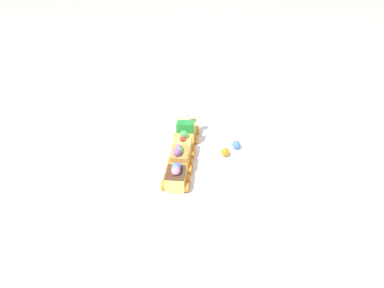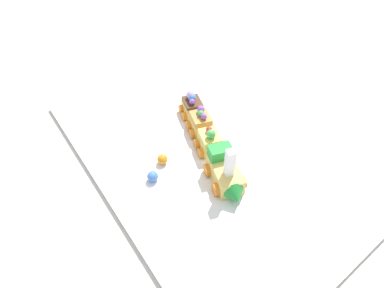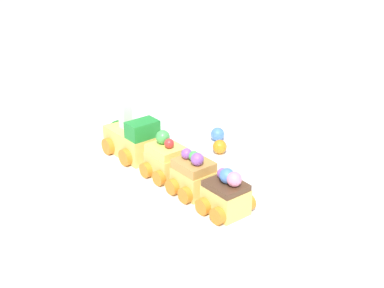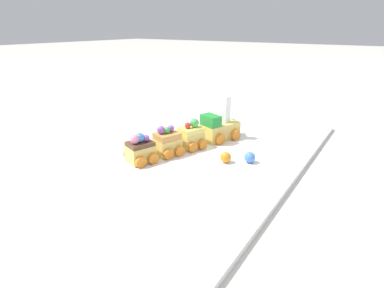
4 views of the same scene
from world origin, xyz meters
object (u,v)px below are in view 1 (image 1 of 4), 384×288
Objects in this scene: cake_car_caramel at (180,161)px; cake_car_chocolate at (176,178)px; cake_train_locomotive at (187,129)px; cake_car_lemon at (183,147)px; gumball_orange at (225,152)px; gumball_blue at (236,145)px.

cake_car_caramel reaches higher than cake_car_chocolate.
cake_train_locomotive is 1.70× the size of cake_car_caramel.
cake_car_caramel is at bearing 179.71° from cake_car_lemon.
cake_car_lemon is 0.12m from gumball_orange.
cake_car_lemon is at bearing 89.20° from gumball_blue.
gumball_blue is (0.06, -0.18, -0.01)m from cake_car_caramel.
cake_car_lemon is (-0.10, 0.03, -0.00)m from cake_train_locomotive.
cake_train_locomotive is 5.48× the size of gumball_blue.
cake_car_lemon reaches higher than cake_car_caramel.
cake_car_lemon reaches higher than gumball_blue.
cake_train_locomotive is at bearing 0.07° from cake_car_lemon.
cake_train_locomotive is at bearing -0.07° from cake_car_caramel.
cake_car_caramel is 0.07m from cake_car_chocolate.
cake_car_chocolate is at bearing -179.93° from cake_train_locomotive.
cake_car_chocolate is 3.25× the size of gumball_orange.
gumball_orange is (-0.03, 0.04, -0.00)m from gumball_blue.
gumball_orange is (0.10, -0.16, -0.01)m from cake_car_chocolate.
cake_car_lemon is 0.07m from cake_car_caramel.
gumball_blue is at bearing -109.89° from cake_train_locomotive.
cake_train_locomotive is at bearing 51.17° from gumball_blue.
cake_car_caramel is at bearing 0.43° from cake_car_chocolate.
cake_car_lemon is at bearing 74.56° from gumball_orange.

